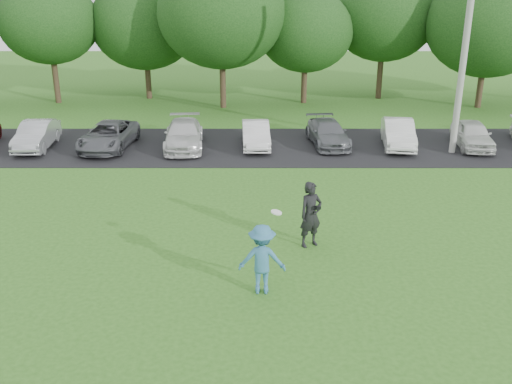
% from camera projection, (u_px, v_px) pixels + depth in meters
% --- Properties ---
extents(ground, '(100.00, 100.00, 0.00)m').
position_uv_depth(ground, '(256.00, 288.00, 14.51)').
color(ground, '#30651C').
rests_on(ground, ground).
extents(parking_lot, '(32.00, 6.50, 0.03)m').
position_uv_depth(parking_lot, '(256.00, 146.00, 26.67)').
color(parking_lot, black).
rests_on(parking_lot, ground).
extents(utility_pole, '(0.28, 0.28, 9.52)m').
position_uv_depth(utility_pole, '(465.00, 45.00, 24.05)').
color(utility_pole, '#9E9E99').
rests_on(utility_pole, ground).
extents(frisbee_player, '(1.21, 0.73, 2.20)m').
position_uv_depth(frisbee_player, '(262.00, 259.00, 14.04)').
color(frisbee_player, teal).
rests_on(frisbee_player, ground).
extents(camera_bystander, '(0.86, 0.76, 1.97)m').
position_uv_depth(camera_bystander, '(311.00, 215.00, 16.49)').
color(camera_bystander, black).
rests_on(camera_bystander, ground).
extents(parked_cars, '(28.56, 4.79, 1.25)m').
position_uv_depth(parked_cars, '(238.00, 135.00, 26.27)').
color(parked_cars, '#581317').
rests_on(parked_cars, parking_lot).
extents(tree_row, '(42.39, 9.85, 8.64)m').
position_uv_depth(tree_row, '(281.00, 22.00, 34.07)').
color(tree_row, '#38281C').
rests_on(tree_row, ground).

